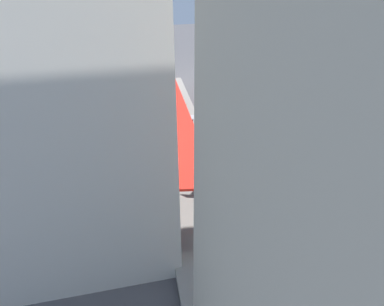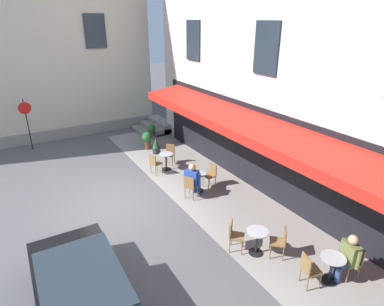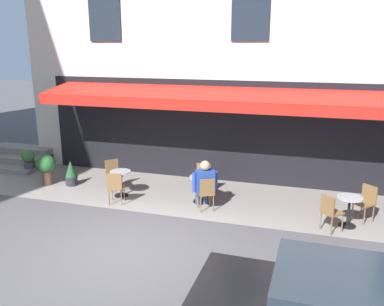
{
  "view_description": "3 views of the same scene",
  "coord_description": "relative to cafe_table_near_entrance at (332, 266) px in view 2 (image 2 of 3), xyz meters",
  "views": [
    {
      "loc": [
        11.97,
        -5.83,
        10.03
      ],
      "look_at": [
        -0.09,
        -3.42,
        1.12
      ],
      "focal_mm": 27.08,
      "sensor_mm": 36.0,
      "label": 1
    },
    {
      "loc": [
        -9.86,
        2.76,
        6.09
      ],
      "look_at": [
        -0.31,
        -2.93,
        1.41
      ],
      "focal_mm": 29.92,
      "sensor_mm": 36.0,
      "label": 2
    },
    {
      "loc": [
        -3.61,
        7.23,
        4.24
      ],
      "look_at": [
        -0.68,
        -2.43,
        1.54
      ],
      "focal_mm": 37.97,
      "sensor_mm": 36.0,
      "label": 3
    }
  ],
  "objects": [
    {
      "name": "potted_plant_by_steps",
      "position": [
        9.78,
        0.21,
        -0.11
      ],
      "size": [
        0.36,
        0.36,
        0.79
      ],
      "color": "#2D2D33",
      "rests_on": "ground_plane"
    },
    {
      "name": "parked_car_black",
      "position": [
        2.01,
        5.49,
        0.22
      ],
      "size": [
        4.32,
        1.86,
        1.33
      ],
      "color": "black",
      "rests_on": "ground_plane"
    },
    {
      "name": "cafe_table_mid_terrace",
      "position": [
        7.88,
        0.61,
        0.0
      ],
      "size": [
        0.6,
        0.6,
        0.75
      ],
      "color": "black",
      "rests_on": "ground_plane"
    },
    {
      "name": "cafe_chair_wicker_back_row",
      "position": [
        7.73,
        1.22,
        0.06
      ],
      "size": [
        0.48,
        0.48,
        0.91
      ],
      "color": "olive",
      "rests_on": "ground_plane"
    },
    {
      "name": "ground_plane",
      "position": [
        6.33,
        3.35,
        -0.49
      ],
      "size": [
        70.0,
        70.0,
        0.0
      ],
      "primitive_type": "plane",
      "color": "#565456"
    },
    {
      "name": "cafe_table_near_entrance",
      "position": [
        0.0,
        0.0,
        0.0
      ],
      "size": [
        0.6,
        0.6,
        0.75
      ],
      "color": "black",
      "rests_on": "ground_plane"
    },
    {
      "name": "seated_patron_in_blue",
      "position": [
        5.35,
        0.77,
        0.22
      ],
      "size": [
        0.64,
        0.66,
        1.33
      ],
      "color": "navy",
      "rests_on": "ground_plane"
    },
    {
      "name": "seated_companion_in_olive",
      "position": [
        -0.1,
        -0.41,
        0.2
      ],
      "size": [
        0.63,
        0.59,
        1.28
      ],
      "color": "navy",
      "rests_on": "ground_plane"
    },
    {
      "name": "potted_plant_entrance_right",
      "position": [
        11.91,
        -0.52,
        -0.04
      ],
      "size": [
        0.44,
        0.44,
        0.79
      ],
      "color": "#4C4C51",
      "rests_on": "ground_plane"
    },
    {
      "name": "cafe_table_far_end",
      "position": [
        1.74,
        0.88,
        0.0
      ],
      "size": [
        0.6,
        0.6,
        0.75
      ],
      "color": "black",
      "rests_on": "ground_plane"
    },
    {
      "name": "cafe_chair_wicker_by_window",
      "position": [
        5.24,
        0.95,
        0.06
      ],
      "size": [
        0.55,
        0.55,
        0.91
      ],
      "color": "olive",
      "rests_on": "ground_plane"
    },
    {
      "name": "cafe_table_streetside",
      "position": [
        5.56,
        0.41,
        0.0
      ],
      "size": [
        0.6,
        0.6,
        0.75
      ],
      "color": "black",
      "rests_on": "ground_plane"
    },
    {
      "name": "no_parking_sign",
      "position": [
        13.39,
        5.36,
        1.3
      ],
      "size": [
        0.12,
        0.58,
        2.6
      ],
      "color": "black",
      "rests_on": "ground_plane"
    },
    {
      "name": "cafe_chair_wicker_near_door",
      "position": [
        0.2,
        0.6,
        0.06
      ],
      "size": [
        0.5,
        0.5,
        0.91
      ],
      "color": "olive",
      "rests_on": "ground_plane"
    },
    {
      "name": "back_alley_steps",
      "position": [
        12.93,
        -1.24,
        -0.25
      ],
      "size": [
        2.4,
        1.75,
        0.6
      ],
      "color": "gray",
      "rests_on": "ground_plane"
    },
    {
      "name": "cafe_chair_wicker_facing_street",
      "position": [
        1.32,
        0.41,
        0.06
      ],
      "size": [
        0.56,
        0.56,
        0.91
      ],
      "color": "olive",
      "rests_on": "ground_plane"
    },
    {
      "name": "sidewalk_cafe_terrace",
      "position": [
        3.08,
        -0.05,
        -0.49
      ],
      "size": [
        20.5,
        3.2,
        0.01
      ],
      "primitive_type": "cube",
      "color": "gray",
      "rests_on": "ground_plane"
    },
    {
      "name": "cafe_chair_wicker_corner_right",
      "position": [
        5.65,
        -0.22,
        0.06
      ],
      "size": [
        0.45,
        0.45,
        0.91
      ],
      "color": "olive",
      "rests_on": "ground_plane"
    },
    {
      "name": "cafe_chair_wicker_under_awning",
      "position": [
        2.19,
        1.32,
        0.06
      ],
      "size": [
        0.57,
        0.57,
        0.91
      ],
      "color": "olive",
      "rests_on": "ground_plane"
    },
    {
      "name": "cafe_chair_wicker_corner_left",
      "position": [
        -0.15,
        -0.61,
        0.06
      ],
      "size": [
        0.49,
        0.49,
        0.91
      ],
      "color": "olive",
      "rests_on": "ground_plane"
    },
    {
      "name": "potted_plant_mid_terrace",
      "position": [
        10.55,
        0.35,
        0.09
      ],
      "size": [
        0.57,
        0.57,
        0.95
      ],
      "color": "brown",
      "rests_on": "ground_plane"
    },
    {
      "name": "cafe_chair_wicker_kerbside",
      "position": [
        8.35,
        0.18,
        0.06
      ],
      "size": [
        0.57,
        0.57,
        0.91
      ],
      "color": "olive",
      "rests_on": "ground_plane"
    }
  ]
}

